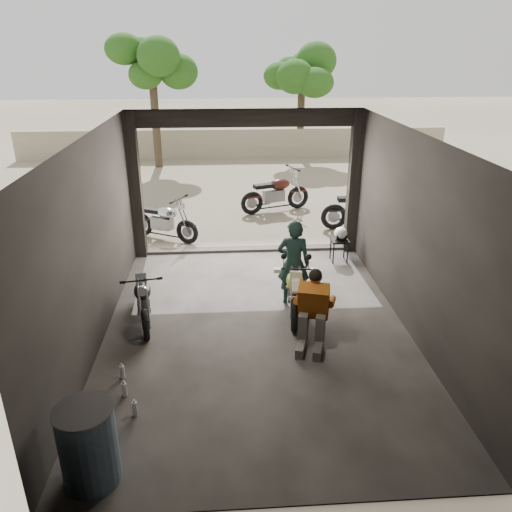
{
  "coord_description": "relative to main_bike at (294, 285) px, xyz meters",
  "views": [
    {
      "loc": [
        -0.5,
        -7.2,
        4.4
      ],
      "look_at": [
        0.03,
        0.6,
        1.1
      ],
      "focal_mm": 35.0,
      "sensor_mm": 36.0,
      "label": 1
    }
  ],
  "objects": [
    {
      "name": "stool",
      "position": [
        1.3,
        2.2,
        -0.11
      ],
      "size": [
        0.37,
        0.37,
        0.51
      ],
      "rotation": [
        0.0,
        0.0,
        0.02
      ],
      "color": "black",
      "rests_on": "ground"
    },
    {
      "name": "main_bike",
      "position": [
        0.0,
        0.0,
        0.0
      ],
      "size": [
        0.86,
        1.71,
        1.09
      ],
      "primitive_type": null,
      "rotation": [
        0.0,
        0.0,
        -0.12
      ],
      "color": "beige",
      "rests_on": "ground"
    },
    {
      "name": "rider",
      "position": [
        0.03,
        0.35,
        0.26
      ],
      "size": [
        0.64,
        0.48,
        1.61
      ],
      "primitive_type": "imported",
      "rotation": [
        0.0,
        0.0,
        2.97
      ],
      "color": "black",
      "rests_on": "ground"
    },
    {
      "name": "ground",
      "position": [
        -0.7,
        -0.57,
        -0.55
      ],
      "size": [
        80.0,
        80.0,
        0.0
      ],
      "primitive_type": "plane",
      "color": "#7A6D56",
      "rests_on": "ground"
    },
    {
      "name": "oil_drum",
      "position": [
        -2.7,
        -3.57,
        -0.07
      ],
      "size": [
        0.73,
        0.73,
        0.95
      ],
      "primitive_type": "cylinder",
      "rotation": [
        0.0,
        0.0,
        0.23
      ],
      "color": "#3E5469",
      "rests_on": "ground"
    },
    {
      "name": "sign_post",
      "position": [
        2.86,
        2.96,
        0.96
      ],
      "size": [
        0.75,
        0.08,
        2.25
      ],
      "rotation": [
        0.0,
        0.0,
        -0.08
      ],
      "color": "black",
      "rests_on": "ground"
    },
    {
      "name": "boundary_wall",
      "position": [
        -0.7,
        13.43,
        0.05
      ],
      "size": [
        18.0,
        0.3,
        1.2
      ],
      "primitive_type": "cube",
      "color": "gray",
      "rests_on": "ground"
    },
    {
      "name": "tree_right",
      "position": [
        2.1,
        13.43,
        3.01
      ],
      "size": [
        2.2,
        2.2,
        5.0
      ],
      "color": "#382B1E",
      "rests_on": "ground"
    },
    {
      "name": "outside_bike_a",
      "position": [
        -2.66,
        3.82,
        0.01
      ],
      "size": [
        1.77,
        1.39,
        1.12
      ],
      "primitive_type": null,
      "rotation": [
        0.0,
        0.0,
        1.07
      ],
      "color": "black",
      "rests_on": "ground"
    },
    {
      "name": "garage",
      "position": [
        -0.7,
        -0.02,
        0.73
      ],
      "size": [
        7.0,
        7.13,
        3.2
      ],
      "color": "#2D2B28",
      "rests_on": "ground"
    },
    {
      "name": "tree_left",
      "position": [
        -3.7,
        11.93,
        3.44
      ],
      "size": [
        2.2,
        2.2,
        5.6
      ],
      "color": "#382B1E",
      "rests_on": "ground"
    },
    {
      "name": "outside_bike_c",
      "position": [
        2.37,
        4.29,
        0.09
      ],
      "size": [
        1.88,
        0.78,
        1.27
      ],
      "primitive_type": null,
      "rotation": [
        0.0,
        0.0,
        1.58
      ],
      "color": "black",
      "rests_on": "ground"
    },
    {
      "name": "left_bike",
      "position": [
        -2.61,
        -0.14,
        -0.04
      ],
      "size": [
        0.88,
        1.57,
        1.01
      ],
      "primitive_type": null,
      "rotation": [
        0.0,
        0.0,
        0.19
      ],
      "color": "black",
      "rests_on": "ground"
    },
    {
      "name": "helmet",
      "position": [
        1.32,
        2.23,
        0.1
      ],
      "size": [
        0.34,
        0.35,
        0.27
      ],
      "primitive_type": "ellipsoid",
      "rotation": [
        0.0,
        0.0,
        0.19
      ],
      "color": "silver",
      "rests_on": "stool"
    },
    {
      "name": "mechanic",
      "position": [
        0.12,
        -1.13,
        0.07
      ],
      "size": [
        0.84,
        0.99,
        1.23
      ],
      "primitive_type": null,
      "rotation": [
        0.0,
        0.0,
        -0.29
      ],
      "color": "#B35D17",
      "rests_on": "ground"
    },
    {
      "name": "outside_bike_b",
      "position": [
        0.28,
        5.9,
        0.08
      ],
      "size": [
        1.99,
        1.33,
        1.24
      ],
      "primitive_type": null,
      "rotation": [
        0.0,
        0.0,
        1.92
      ],
      "color": "#3F140F",
      "rests_on": "ground"
    }
  ]
}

